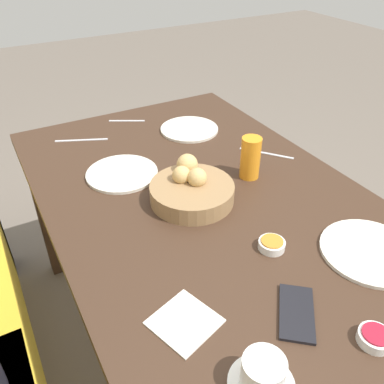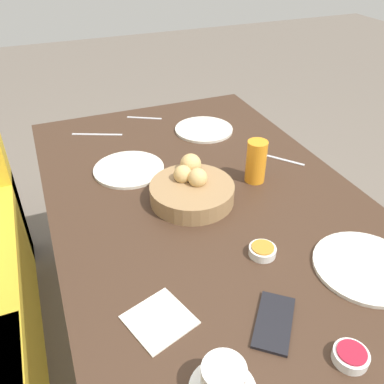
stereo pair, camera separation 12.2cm
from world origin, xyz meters
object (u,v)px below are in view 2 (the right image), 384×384
object	(u,v)px
fork_silver	(97,134)
bread_basket	(192,189)
knife_silver	(277,158)
plate_near_right	(204,129)
jam_bowl_berry	(351,356)
juice_glass	(256,161)
cell_phone	(274,322)
coffee_cup	(223,381)
spoon_coffee	(144,118)
jam_bowl_honey	(262,251)
plate_near_left	(366,267)
napkin	(159,320)
plate_far_center	(129,169)

from	to	relation	value
fork_silver	bread_basket	bearing A→B (deg)	-161.08
fork_silver	knife_silver	bearing A→B (deg)	-127.32
plate_near_right	jam_bowl_berry	size ratio (longest dim) A/B	3.29
juice_glass	cell_phone	size ratio (longest dim) A/B	0.86
coffee_cup	jam_bowl_berry	bearing A→B (deg)	-97.92
fork_silver	knife_silver	world-z (taller)	same
cell_phone	spoon_coffee	bearing A→B (deg)	-2.02
jam_bowl_honey	fork_silver	bearing A→B (deg)	17.33
juice_glass	spoon_coffee	bearing A→B (deg)	18.20
bread_basket	juice_glass	bearing A→B (deg)	-84.77
fork_silver	plate_near_left	bearing A→B (deg)	-154.11
jam_bowl_berry	napkin	world-z (taller)	jam_bowl_berry
jam_bowl_berry	jam_bowl_honey	bearing A→B (deg)	1.56
jam_bowl_berry	fork_silver	distance (m)	1.19
bread_basket	spoon_coffee	bearing A→B (deg)	-2.89
coffee_cup	knife_silver	distance (m)	0.89
plate_near_left	jam_bowl_honey	distance (m)	0.25
jam_bowl_honey	juice_glass	bearing A→B (deg)	-25.84
plate_far_center	jam_bowl_berry	distance (m)	0.88
coffee_cup	napkin	size ratio (longest dim) A/B	0.79
fork_silver	cell_phone	world-z (taller)	cell_phone
plate_far_center	fork_silver	bearing A→B (deg)	8.99
bread_basket	juice_glass	xyz separation A→B (m)	(0.02, -0.23, 0.04)
juice_glass	jam_bowl_berry	xyz separation A→B (m)	(-0.64, 0.14, -0.06)
spoon_coffee	bread_basket	bearing A→B (deg)	177.11
knife_silver	cell_phone	world-z (taller)	cell_phone
jam_bowl_honey	napkin	distance (m)	0.32
plate_far_center	juice_glass	xyz separation A→B (m)	(-0.21, -0.36, 0.06)
plate_near_right	jam_bowl_berry	distance (m)	1.04
plate_near_left	coffee_cup	world-z (taller)	coffee_cup
bread_basket	plate_far_center	world-z (taller)	bread_basket
plate_near_left	jam_bowl_berry	xyz separation A→B (m)	(-0.19, 0.20, 0.01)
coffee_cup	knife_silver	size ratio (longest dim) A/B	0.78
plate_near_left	knife_silver	size ratio (longest dim) A/B	1.57
jam_bowl_berry	bread_basket	bearing A→B (deg)	7.75
coffee_cup	bread_basket	bearing A→B (deg)	-16.55
plate_near_right	fork_silver	bearing A→B (deg)	73.13
spoon_coffee	cell_phone	bearing A→B (deg)	177.98
plate_near_right	jam_bowl_berry	world-z (taller)	jam_bowl_berry
plate_near_right	napkin	bearing A→B (deg)	150.84
plate_far_center	napkin	size ratio (longest dim) A/B	1.49
knife_silver	coffee_cup	bearing A→B (deg)	141.97
plate_near_right	spoon_coffee	bearing A→B (deg)	42.86
jam_bowl_berry	fork_silver	xyz separation A→B (m)	(1.16, 0.27, -0.01)
plate_far_center	knife_silver	distance (m)	0.52
juice_glass	cell_phone	world-z (taller)	juice_glass
coffee_cup	napkin	xyz separation A→B (m)	(0.19, 0.06, -0.03)
juice_glass	fork_silver	xyz separation A→B (m)	(0.52, 0.41, -0.07)
plate_near_right	plate_far_center	world-z (taller)	same
bread_basket	jam_bowl_honey	size ratio (longest dim) A/B	3.63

